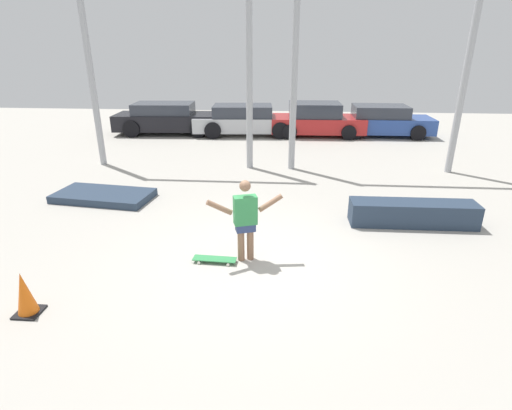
# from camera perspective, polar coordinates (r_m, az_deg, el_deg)

# --- Properties ---
(ground_plane) EXTENTS (36.00, 36.00, 0.00)m
(ground_plane) POSITION_cam_1_polar(r_m,az_deg,el_deg) (7.33, -0.06, -8.02)
(ground_plane) COLOR #B2ADA3
(skateboarder) EXTENTS (1.33, 0.51, 1.52)m
(skateboarder) POSITION_cam_1_polar(r_m,az_deg,el_deg) (7.02, -1.53, -1.79)
(skateboarder) COLOR #8C664C
(skateboarder) RESTS_ON ground_plane
(skateboard) EXTENTS (0.80, 0.28, 0.08)m
(skateboard) POSITION_cam_1_polar(r_m,az_deg,el_deg) (7.30, -5.93, -7.69)
(skateboard) COLOR #338C4C
(skateboard) RESTS_ON ground_plane
(grind_box) EXTENTS (2.69, 0.63, 0.52)m
(grind_box) POSITION_cam_1_polar(r_m,az_deg,el_deg) (9.31, 21.48, -1.12)
(grind_box) COLOR #28384C
(grind_box) RESTS_ON ground_plane
(manual_pad) EXTENTS (2.53, 1.46, 0.19)m
(manual_pad) POSITION_cam_1_polar(r_m,az_deg,el_deg) (10.88, -20.93, 1.25)
(manual_pad) COLOR #28384C
(manual_pad) RESTS_ON ground_plane
(canopy_support_left) EXTENTS (5.05, 0.20, 5.41)m
(canopy_support_left) POSITION_cam_1_polar(r_m,az_deg,el_deg) (12.85, -12.51, 19.75)
(canopy_support_left) COLOR #A5A8AD
(canopy_support_left) RESTS_ON ground_plane
(canopy_support_right) EXTENTS (5.05, 0.20, 5.41)m
(canopy_support_right) POSITION_cam_1_polar(r_m,az_deg,el_deg) (12.60, 17.33, 19.28)
(canopy_support_right) COLOR #A5A8AD
(canopy_support_right) RESTS_ON ground_plane
(parked_car_black) EXTENTS (4.68, 2.10, 1.33)m
(parked_car_black) POSITION_cam_1_polar(r_m,az_deg,el_deg) (18.42, -12.51, 11.98)
(parked_car_black) COLOR black
(parked_car_black) RESTS_ON ground_plane
(parked_car_silver) EXTENTS (4.66, 2.11, 1.28)m
(parked_car_silver) POSITION_cam_1_polar(r_m,az_deg,el_deg) (17.72, -1.46, 12.01)
(parked_car_silver) COLOR #B7BABF
(parked_car_silver) RESTS_ON ground_plane
(parked_car_red) EXTENTS (3.98, 2.06, 1.39)m
(parked_car_red) POSITION_cam_1_polar(r_m,az_deg,el_deg) (17.84, 8.64, 11.94)
(parked_car_red) COLOR red
(parked_car_red) RESTS_ON ground_plane
(parked_car_blue) EXTENTS (4.09, 1.90, 1.29)m
(parked_car_blue) POSITION_cam_1_polar(r_m,az_deg,el_deg) (18.37, 17.56, 11.35)
(parked_car_blue) COLOR #284793
(parked_car_blue) RESTS_ON ground_plane
(traffic_cone) EXTENTS (0.36, 0.36, 0.68)m
(traffic_cone) POSITION_cam_1_polar(r_m,az_deg,el_deg) (6.74, -30.15, -10.94)
(traffic_cone) COLOR black
(traffic_cone) RESTS_ON ground_plane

